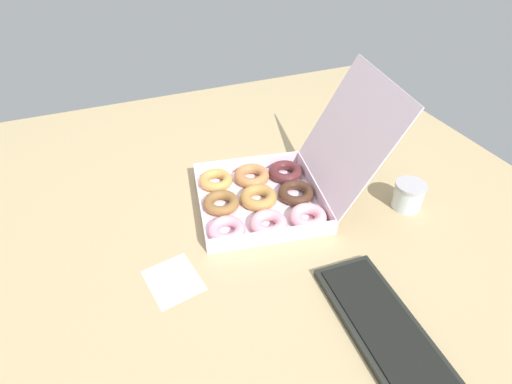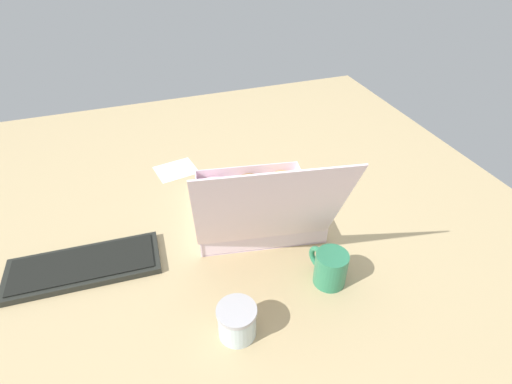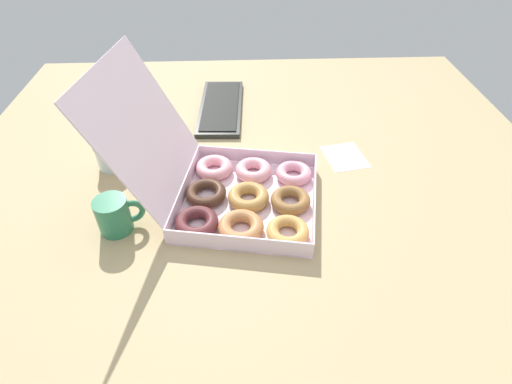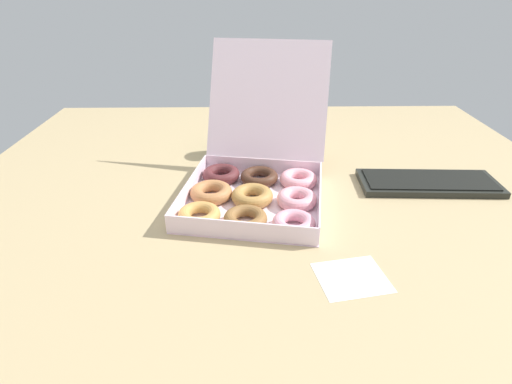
% 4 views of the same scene
% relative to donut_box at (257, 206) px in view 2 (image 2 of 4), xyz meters
% --- Properties ---
extents(ground_plane, '(1.80, 1.80, 0.02)m').
position_rel_donut_box_xyz_m(ground_plane, '(0.04, -0.06, -0.05)').
color(ground_plane, tan).
extents(donut_box, '(0.44, 0.57, 0.37)m').
position_rel_donut_box_xyz_m(donut_box, '(0.00, 0.00, 0.00)').
color(donut_box, white).
rests_on(donut_box, ground_plane).
extents(keyboard, '(0.39, 0.16, 0.02)m').
position_rel_donut_box_xyz_m(keyboard, '(0.50, 0.05, -0.03)').
color(keyboard, black).
rests_on(keyboard, ground_plane).
extents(coffee_mug, '(0.08, 0.12, 0.09)m').
position_rel_donut_box_xyz_m(coffee_mug, '(-0.09, 0.30, 0.01)').
color(coffee_mug, '#2E7D56').
rests_on(coffee_mug, ground_plane).
extents(glass_jar, '(0.09, 0.09, 0.08)m').
position_rel_donut_box_xyz_m(glass_jar, '(0.17, 0.37, 0.00)').
color(glass_jar, silver).
rests_on(glass_jar, ground_plane).
extents(paper_napkin, '(0.16, 0.14, 0.00)m').
position_rel_donut_box_xyz_m(paper_napkin, '(0.19, -0.34, -0.04)').
color(paper_napkin, white).
rests_on(paper_napkin, ground_plane).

